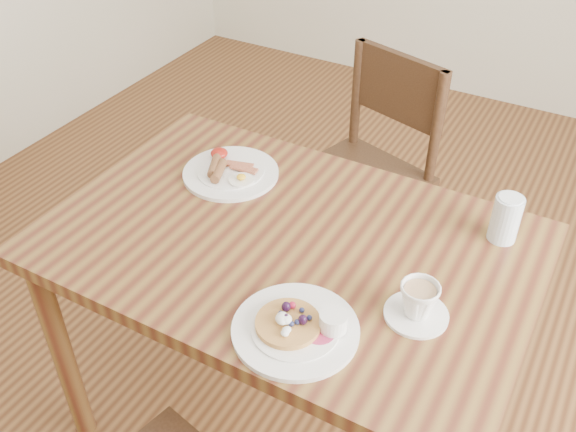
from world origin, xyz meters
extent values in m
plane|color=#502D17|center=(0.00, 0.00, 0.00)|extent=(5.00, 5.00, 0.00)
cube|color=brown|center=(0.00, 0.00, 0.73)|extent=(1.20, 0.80, 0.04)
cylinder|color=brown|center=(-0.54, -0.34, 0.35)|extent=(0.06, 0.06, 0.71)
cylinder|color=brown|center=(0.54, 0.34, 0.35)|extent=(0.06, 0.06, 0.71)
cylinder|color=brown|center=(-0.54, 0.34, 0.35)|extent=(0.06, 0.06, 0.71)
cube|color=#3E2716|center=(-0.12, 0.71, 0.45)|extent=(0.52, 0.52, 0.04)
cylinder|color=#3E2716|center=(-0.34, 0.59, 0.21)|extent=(0.04, 0.04, 0.43)
cylinder|color=#3E2716|center=(0.00, 0.49, 0.21)|extent=(0.04, 0.04, 0.43)
cylinder|color=#3E2716|center=(-0.24, 0.94, 0.21)|extent=(0.04, 0.04, 0.43)
cylinder|color=#3E2716|center=(0.11, 0.83, 0.21)|extent=(0.04, 0.04, 0.43)
cylinder|color=#3E2716|center=(0.11, 0.83, 0.67)|extent=(0.04, 0.04, 0.43)
cylinder|color=#3E2716|center=(-0.24, 0.94, 0.67)|extent=(0.04, 0.04, 0.43)
cube|color=#3E2716|center=(-0.06, 0.89, 0.76)|extent=(0.37, 0.14, 0.24)
cylinder|color=white|center=(0.16, -0.26, 0.76)|extent=(0.27, 0.27, 0.01)
cylinder|color=white|center=(0.16, -0.26, 0.76)|extent=(0.19, 0.19, 0.01)
cylinder|color=#B22D59|center=(0.21, -0.25, 0.77)|extent=(0.07, 0.07, 0.00)
cylinder|color=#C68C47|center=(0.15, -0.27, 0.77)|extent=(0.14, 0.14, 0.01)
ellipsoid|color=white|center=(0.14, -0.27, 0.79)|extent=(0.03, 0.03, 0.02)
ellipsoid|color=white|center=(0.16, -0.30, 0.79)|extent=(0.02, 0.02, 0.01)
cylinder|color=white|center=(0.23, -0.23, 0.79)|extent=(0.06, 0.06, 0.04)
cylinder|color=#591E07|center=(0.23, -0.23, 0.80)|extent=(0.05, 0.05, 0.00)
sphere|color=black|center=(0.18, -0.25, 0.79)|extent=(0.02, 0.02, 0.02)
sphere|color=#1E234C|center=(0.18, -0.23, 0.78)|extent=(0.01, 0.01, 0.01)
sphere|color=#1E234C|center=(0.17, -0.21, 0.78)|extent=(0.01, 0.01, 0.01)
sphere|color=#B21938|center=(0.15, -0.23, 0.79)|extent=(0.02, 0.02, 0.02)
sphere|color=black|center=(0.13, -0.24, 0.79)|extent=(0.02, 0.02, 0.02)
sphere|color=#1E234C|center=(0.13, -0.26, 0.78)|extent=(0.01, 0.01, 0.01)
sphere|color=black|center=(0.15, -0.27, 0.79)|extent=(0.02, 0.02, 0.02)
sphere|color=#1E234C|center=(0.16, -0.28, 0.78)|extent=(0.01, 0.01, 0.01)
sphere|color=#1E234C|center=(0.19, -0.27, 0.78)|extent=(0.01, 0.01, 0.01)
sphere|color=#1E234C|center=(0.23, -0.31, 0.77)|extent=(0.01, 0.01, 0.01)
sphere|color=#B21938|center=(0.24, -0.27, 0.77)|extent=(0.01, 0.01, 0.01)
cylinder|color=white|center=(-0.28, 0.17, 0.76)|extent=(0.27, 0.27, 0.01)
cylinder|color=white|center=(-0.28, 0.17, 0.76)|extent=(0.19, 0.19, 0.01)
cylinder|color=brown|center=(-0.32, 0.15, 0.78)|extent=(0.06, 0.10, 0.03)
cylinder|color=brown|center=(-0.29, 0.13, 0.78)|extent=(0.06, 0.10, 0.03)
cube|color=maroon|center=(-0.27, 0.20, 0.77)|extent=(0.08, 0.04, 0.01)
cube|color=maroon|center=(-0.24, 0.18, 0.77)|extent=(0.08, 0.03, 0.01)
cylinder|color=white|center=(-0.22, 0.14, 0.77)|extent=(0.07, 0.07, 0.00)
ellipsoid|color=yellow|center=(-0.22, 0.14, 0.78)|extent=(0.03, 0.03, 0.01)
ellipsoid|color=#A5190F|center=(-0.34, 0.21, 0.78)|extent=(0.05, 0.05, 0.03)
cylinder|color=white|center=(0.37, -0.09, 0.75)|extent=(0.14, 0.14, 0.01)
imported|color=white|center=(0.37, -0.09, 0.80)|extent=(0.09, 0.09, 0.08)
cylinder|color=tan|center=(0.37, -0.09, 0.83)|extent=(0.07, 0.07, 0.00)
cylinder|color=silver|center=(0.46, 0.26, 0.81)|extent=(0.07, 0.07, 0.12)
camera|label=1|loc=(0.60, -1.07, 1.77)|focal=40.00mm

